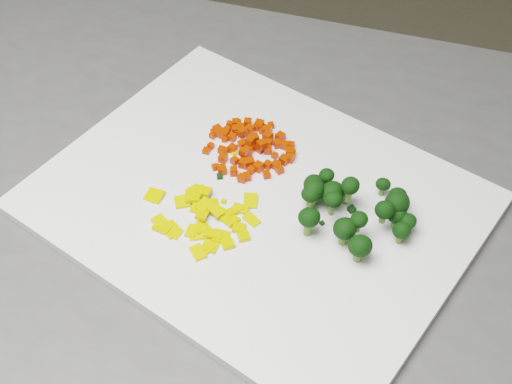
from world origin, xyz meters
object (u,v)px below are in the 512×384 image
(cutting_board, at_px, (256,202))
(pepper_pile, at_px, (202,207))
(broccoli_pile, at_px, (358,205))
(carrot_pile, at_px, (249,142))

(cutting_board, xyz_separation_m, pepper_pile, (-0.05, -0.03, 0.01))
(pepper_pile, relative_size, broccoli_pile, 0.97)
(cutting_board, xyz_separation_m, broccoli_pile, (0.11, -0.00, 0.03))
(carrot_pile, xyz_separation_m, pepper_pile, (-0.02, -0.10, -0.01))
(cutting_board, relative_size, pepper_pile, 3.88)
(pepper_pile, bearing_deg, broccoli_pile, 11.24)
(broccoli_pile, bearing_deg, pepper_pile, -168.76)
(carrot_pile, relative_size, pepper_pile, 0.86)
(pepper_pile, bearing_deg, carrot_pile, 78.10)
(carrot_pile, distance_m, broccoli_pile, 0.15)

